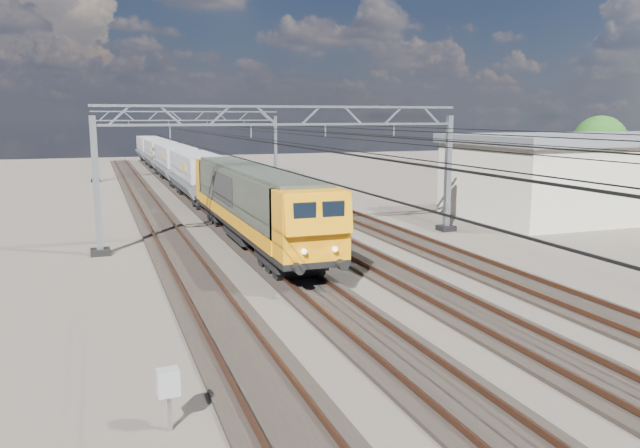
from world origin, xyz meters
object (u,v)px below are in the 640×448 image
object	(u,v)px
hopper_wagon_third	(160,153)
tree_far	(604,145)
trackside_cabinet	(168,384)
hopper_wagon_lead	(198,173)
hopper_wagon_fourth	(150,148)
locomotive	(252,200)
catenary_gantry_far	(189,142)
industrial_shed	(594,174)
catenary_gantry_mid	(289,168)
hopper_wagon_mid	(175,161)

from	to	relation	value
hopper_wagon_third	tree_far	xyz separation A→B (m)	(32.32, -36.34, 1.99)
hopper_wagon_third	trackside_cabinet	distance (m)	64.88
hopper_wagon_lead	hopper_wagon_fourth	distance (m)	42.60
hopper_wagon_lead	locomotive	bearing A→B (deg)	-90.00
catenary_gantry_far	hopper_wagon_third	size ratio (longest dim) A/B	1.53
hopper_wagon_fourth	industrial_shed	xyz separation A→B (m)	(24.00, -58.33, 0.49)
catenary_gantry_mid	trackside_cabinet	xyz separation A→B (m)	(-8.35, -18.43, -2.86)
locomotive	tree_far	distance (m)	33.81
catenary_gantry_far	hopper_wagon_mid	world-z (taller)	catenary_gantry_far
hopper_wagon_lead	hopper_wagon_fourth	bearing A→B (deg)	90.00
trackside_cabinet	industrial_shed	size ratio (longest dim) A/B	0.07
hopper_wagon_lead	trackside_cabinet	distance (m)	36.73
locomotive	industrial_shed	bearing A→B (deg)	4.68
catenary_gantry_far	hopper_wagon_fourth	distance (m)	24.47
trackside_cabinet	catenary_gantry_far	bearing A→B (deg)	77.43
hopper_wagon_third	industrial_shed	world-z (taller)	industrial_shed
trackside_cabinet	hopper_wagon_fourth	bearing A→B (deg)	81.54
hopper_wagon_third	trackside_cabinet	xyz separation A→B (m)	(-6.35, -64.56, -1.19)
hopper_wagon_mid	hopper_wagon_third	distance (m)	14.20
industrial_shed	tree_far	size ratio (longest dim) A/B	2.80
hopper_wagon_mid	industrial_shed	bearing A→B (deg)	-51.28
hopper_wagon_mid	industrial_shed	world-z (taller)	industrial_shed
hopper_wagon_fourth	industrial_shed	bearing A→B (deg)	-67.64
hopper_wagon_lead	hopper_wagon_mid	distance (m)	14.20
catenary_gantry_mid	trackside_cabinet	world-z (taller)	catenary_gantry_mid
hopper_wagon_lead	catenary_gantry_mid	bearing A→B (deg)	-83.56
hopper_wagon_fourth	industrial_shed	world-z (taller)	industrial_shed
hopper_wagon_lead	tree_far	size ratio (longest dim) A/B	1.96
catenary_gantry_far	tree_far	world-z (taller)	catenary_gantry_far
locomotive	hopper_wagon_mid	world-z (taller)	locomotive
hopper_wagon_lead	tree_far	distance (m)	33.34
catenary_gantry_far	tree_far	size ratio (longest dim) A/B	3.00
locomotive	industrial_shed	xyz separation A→B (m)	(24.00, 1.96, 0.40)
catenary_gantry_mid	industrial_shed	xyz separation A→B (m)	(22.00, 2.00, -1.18)
trackside_cabinet	tree_far	xyz separation A→B (m)	(38.67, 28.22, 3.18)
catenary_gantry_far	hopper_wagon_mid	bearing A→B (deg)	-116.18
locomotive	hopper_wagon_fourth	xyz separation A→B (m)	(-0.00, 60.30, -0.09)
hopper_wagon_fourth	hopper_wagon_third	bearing A→B (deg)	-90.00
hopper_wagon_third	industrial_shed	size ratio (longest dim) A/B	0.70
locomotive	hopper_wagon_third	world-z (taller)	locomotive
hopper_wagon_third	hopper_wagon_mid	bearing A→B (deg)	-90.00
hopper_wagon_mid	trackside_cabinet	distance (m)	50.77
catenary_gantry_mid	hopper_wagon_fourth	xyz separation A→B (m)	(-2.00, 60.33, -1.67)
locomotive	hopper_wagon_fourth	bearing A→B (deg)	90.00
hopper_wagon_mid	hopper_wagon_third	size ratio (longest dim) A/B	1.00
locomotive	tree_far	size ratio (longest dim) A/B	3.18
hopper_wagon_mid	industrial_shed	size ratio (longest dim) A/B	0.70
hopper_wagon_lead	hopper_wagon_third	world-z (taller)	same
catenary_gantry_far	industrial_shed	size ratio (longest dim) A/B	1.07
locomotive	catenary_gantry_far	bearing A→B (deg)	86.82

